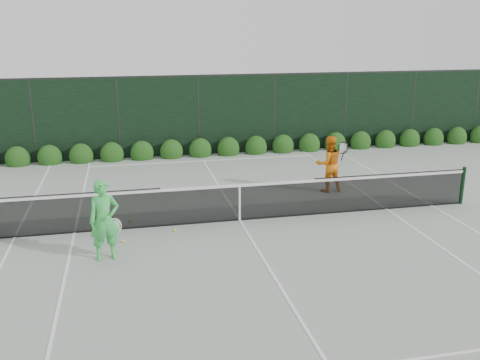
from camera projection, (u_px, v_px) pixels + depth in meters
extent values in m
plane|color=gray|center=(240.00, 220.00, 13.82)|extent=(80.00, 80.00, 0.00)
cylinder|color=black|center=(462.00, 185.00, 14.97)|extent=(0.10, 0.10, 1.07)
cube|color=black|center=(69.00, 214.00, 12.82)|extent=(4.40, 0.01, 1.02)
cube|color=black|center=(240.00, 203.00, 13.69)|extent=(4.00, 0.01, 0.96)
cube|color=black|center=(390.00, 191.00, 14.53)|extent=(4.40, 0.01, 1.02)
cube|color=white|center=(240.00, 186.00, 13.56)|extent=(12.80, 0.03, 0.07)
cube|color=black|center=(240.00, 220.00, 13.82)|extent=(12.80, 0.02, 0.04)
cube|color=white|center=(240.00, 204.00, 13.69)|extent=(0.05, 0.03, 0.91)
imported|color=green|center=(104.00, 220.00, 11.34)|extent=(0.71, 0.54, 1.76)
torus|color=white|center=(115.00, 226.00, 11.53)|extent=(0.30, 0.04, 0.30)
cylinder|color=black|center=(115.00, 237.00, 11.60)|extent=(0.10, 0.03, 0.30)
imported|color=orange|center=(329.00, 164.00, 16.02)|extent=(0.85, 0.68, 1.70)
torus|color=black|center=(343.00, 148.00, 15.76)|extent=(0.30, 0.10, 0.30)
cylinder|color=black|center=(343.00, 156.00, 15.82)|extent=(0.10, 0.03, 0.30)
cube|color=white|center=(15.00, 237.00, 12.70)|extent=(0.06, 23.77, 0.01)
cube|color=white|center=(431.00, 206.00, 14.93)|extent=(0.06, 23.77, 0.01)
cube|color=white|center=(74.00, 233.00, 12.98)|extent=(0.06, 23.77, 0.01)
cube|color=white|center=(386.00, 209.00, 14.66)|extent=(0.06, 23.77, 0.01)
cube|color=white|center=(186.00, 133.00, 24.97)|extent=(11.03, 0.06, 0.01)
cube|color=white|center=(203.00, 161.00, 19.82)|extent=(8.23, 0.06, 0.01)
cube|color=white|center=(240.00, 220.00, 13.82)|extent=(0.06, 12.80, 0.01)
cube|color=black|center=(198.00, 116.00, 20.43)|extent=(32.00, 0.06, 3.00)
cube|color=#262826|center=(197.00, 75.00, 20.00)|extent=(32.00, 0.06, 0.06)
cylinder|color=#262826|center=(33.00, 122.00, 19.21)|extent=(0.08, 0.08, 3.00)
cylinder|color=#262826|center=(118.00, 119.00, 19.82)|extent=(0.08, 0.08, 3.00)
cylinder|color=#262826|center=(198.00, 116.00, 20.43)|extent=(0.08, 0.08, 3.00)
cylinder|color=#262826|center=(274.00, 113.00, 21.04)|extent=(0.08, 0.08, 3.00)
cylinder|color=#262826|center=(345.00, 111.00, 21.65)|extent=(0.08, 0.08, 3.00)
cylinder|color=#262826|center=(412.00, 108.00, 22.26)|extent=(0.08, 0.08, 3.00)
cylinder|color=#262826|center=(476.00, 106.00, 22.87)|extent=(0.08, 0.08, 3.00)
ellipsoid|color=#16380F|center=(18.00, 159.00, 19.12)|extent=(0.86, 0.65, 0.94)
ellipsoid|color=#16380F|center=(50.00, 158.00, 19.34)|extent=(0.86, 0.65, 0.94)
ellipsoid|color=#16380F|center=(81.00, 156.00, 19.57)|extent=(0.86, 0.65, 0.94)
ellipsoid|color=#16380F|center=(112.00, 155.00, 19.79)|extent=(0.86, 0.65, 0.94)
ellipsoid|color=#16380F|center=(142.00, 153.00, 20.01)|extent=(0.86, 0.65, 0.94)
ellipsoid|color=#16380F|center=(172.00, 152.00, 20.24)|extent=(0.86, 0.65, 0.94)
ellipsoid|color=#16380F|center=(200.00, 150.00, 20.46)|extent=(0.86, 0.65, 0.94)
ellipsoid|color=#16380F|center=(228.00, 149.00, 20.68)|extent=(0.86, 0.65, 0.94)
ellipsoid|color=#16380F|center=(256.00, 148.00, 20.91)|extent=(0.86, 0.65, 0.94)
ellipsoid|color=#16380F|center=(283.00, 146.00, 21.13)|extent=(0.86, 0.65, 0.94)
ellipsoid|color=#16380F|center=(309.00, 145.00, 21.36)|extent=(0.86, 0.65, 0.94)
ellipsoid|color=#16380F|center=(335.00, 144.00, 21.58)|extent=(0.86, 0.65, 0.94)
ellipsoid|color=#16380F|center=(361.00, 142.00, 21.80)|extent=(0.86, 0.65, 0.94)
ellipsoid|color=#16380F|center=(385.00, 141.00, 22.03)|extent=(0.86, 0.65, 0.94)
ellipsoid|color=#16380F|center=(410.00, 140.00, 22.25)|extent=(0.86, 0.65, 0.94)
ellipsoid|color=#16380F|center=(433.00, 139.00, 22.47)|extent=(0.86, 0.65, 0.94)
ellipsoid|color=#16380F|center=(457.00, 138.00, 22.70)|extent=(0.86, 0.65, 0.94)
ellipsoid|color=#16380F|center=(480.00, 137.00, 22.92)|extent=(0.86, 0.65, 0.94)
sphere|color=#C3EB34|center=(130.00, 221.00, 13.67)|extent=(0.07, 0.07, 0.07)
sphere|color=#C3EB34|center=(175.00, 230.00, 13.06)|extent=(0.07, 0.07, 0.07)
sphere|color=#C3EB34|center=(123.00, 241.00, 12.42)|extent=(0.07, 0.07, 0.07)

